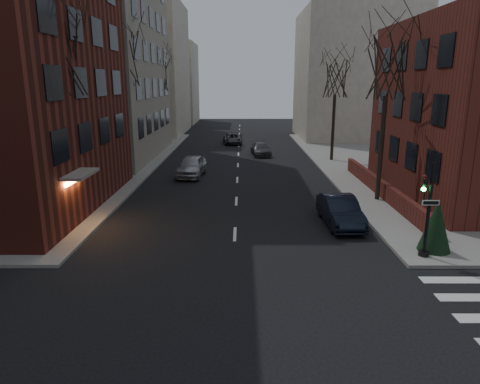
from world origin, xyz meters
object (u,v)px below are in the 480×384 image
Objects in this scene: tree_left_c at (157,74)px; car_lane_far at (232,139)px; tree_right_a at (388,68)px; evergreen_shrub at (436,225)px; streetlamp_near at (119,127)px; streetlamp_far at (167,109)px; tree_left_b at (121,59)px; traffic_signal at (426,216)px; sandwich_board at (381,187)px; car_lane_silver at (191,166)px; tree_left_a at (55,56)px; car_lane_gray at (261,149)px; parked_sedan at (340,211)px; tree_right_b at (336,78)px.

tree_left_c is 2.22× the size of car_lane_far.
evergreen_shrub is at bearing -90.85° from tree_right_a.
tree_right_a is 1.55× the size of streetlamp_near.
streetlamp_far is (-17.00, 24.00, -3.79)m from tree_right_a.
streetlamp_far is at bearing 87.85° from tree_left_b.
tree_right_a reaches higher than streetlamp_far.
sandwich_board is (1.53, 10.45, -1.35)m from traffic_signal.
evergreen_shrub is (12.30, -15.72, 0.48)m from car_lane_silver.
tree_left_b is at bearing 134.54° from traffic_signal.
evergreen_shrub is (17.48, -4.39, -7.18)m from tree_left_a.
tree_left_a is 26.00m from tree_left_c.
car_lane_gray is at bearing 102.12° from traffic_signal.
parked_sedan is (13.65, -8.53, -3.48)m from streetlamp_near.
tree_left_b is 13.34× the size of sandwich_board.
tree_left_c is 35.70m from evergreen_shrub.
streetlamp_near is at bearing -90.00° from streetlamp_far.
tree_right_a is 2.05× the size of car_lane_silver.
evergreen_shrub is at bearing -79.66° from car_lane_far.
car_lane_silver reaches higher than sandwich_board.
car_lane_silver is 19.97m from evergreen_shrub.
car_lane_gray is 1.89× the size of evergreen_shrub.
car_lane_silver is at bearing -7.39° from tree_left_b.
tree_left_a reaches higher than parked_sedan.
streetlamp_near is 6.61m from car_lane_silver.
tree_left_a is 28.32m from streetlamp_far.
streetlamp_near is 1.43× the size of car_lane_far.
streetlamp_far is at bearing -172.84° from car_lane_far.
tree_left_b is 25.14m from evergreen_shrub.
streetlamp_far is 36.64m from evergreen_shrub.
traffic_signal is at bearing -38.87° from streetlamp_near.
evergreen_shrub is (-0.12, -8.39, -6.74)m from tree_right_a.
tree_right_a is at bearing -13.24° from streetlamp_near.
streetlamp_near is (-16.14, 13.01, 2.33)m from traffic_signal.
tree_right_a is 17.87m from streetlamp_near.
evergreen_shrub is (9.48, -34.02, 0.68)m from car_lane_far.
evergreen_shrub is at bearing -60.10° from tree_left_c.
sandwich_board is at bearing 16.61° from tree_left_a.
streetlamp_near is 20.00m from streetlamp_far.
tree_left_a reaches higher than sandwich_board.
tree_right_a is at bearing 89.15° from evergreen_shrub.
tree_right_b is 16.61m from car_lane_far.
sandwich_board is at bearing 53.61° from parked_sedan.
parked_sedan reaches higher than sandwich_board.
tree_right_a is at bearing 51.01° from parked_sedan.
tree_right_b is 20.03m from parked_sedan.
tree_left_b is 16.68m from streetlamp_far.
tree_right_b is at bearing 90.00° from tree_right_a.
car_lane_gray is at bearing 64.38° from car_lane_silver.
parked_sedan is at bearing 119.03° from traffic_signal.
car_lane_far is at bearing 65.59° from tree_left_b.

